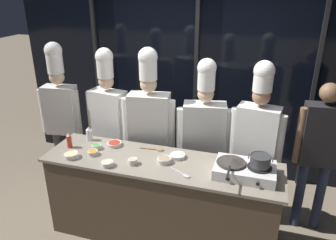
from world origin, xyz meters
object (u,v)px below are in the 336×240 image
Objects in this scene: chef_sous at (108,115)px; squeeze_bottle_clear at (89,134)px; portable_stove at (245,170)px; chef_pastry at (204,131)px; frying_pan at (231,161)px; prep_bowl_shrimp at (133,161)px; prep_bowl_ginger at (71,155)px; squeeze_bottle_chili at (69,140)px; chef_line at (149,121)px; chef_apprentice at (257,135)px; prep_bowl_rice at (178,155)px; serving_spoon_solid at (157,149)px; prep_bowl_chicken at (107,163)px; prep_bowl_carrots at (93,152)px; chef_head at (61,107)px; person_guest at (320,145)px; prep_bowl_scallions at (96,146)px; prep_bowl_mushrooms at (164,160)px; serving_spoon_slotted at (184,174)px; stock_pot at (260,161)px.

squeeze_bottle_clear is at bearing 94.89° from chef_sous.
chef_pastry is at bearing 129.35° from portable_stove.
chef_sous is (-1.58, 0.65, 0.02)m from frying_pan.
prep_bowl_shrimp is 0.65× the size of prep_bowl_ginger.
squeeze_bottle_chili is at bearing 13.21° from chef_pastry.
squeeze_bottle_clear is 1.11× the size of prep_bowl_ginger.
chef_apprentice is at bearing 172.95° from chef_line.
serving_spoon_solid is at bearing 161.42° from prep_bowl_rice.
squeeze_bottle_clear is 1.85m from chef_apprentice.
prep_bowl_ginger is at bearing 32.11° from chef_apprentice.
prep_bowl_chicken is 0.06× the size of chef_apprentice.
chef_apprentice is (1.60, 0.65, 0.13)m from prep_bowl_carrots.
portable_stove reaches higher than prep_bowl_chicken.
chef_line is at bearing 79.33° from prep_bowl_chicken.
chef_line is (-0.46, 0.42, 0.15)m from prep_bowl_rice.
chef_head reaches higher than chef_apprentice.
frying_pan is 2.31m from chef_head.
person_guest reaches higher than prep_bowl_ginger.
chef_apprentice reaches higher than person_guest.
chef_sous reaches higher than chef_pastry.
prep_bowl_scallions is at bearing -43.37° from squeeze_bottle_clear.
person_guest is at bearing 169.18° from chef_pastry.
chef_pastry is (0.17, 0.48, 0.09)m from prep_bowl_rice.
prep_bowl_chicken is 0.84× the size of prep_bowl_mushrooms.
chef_sous reaches higher than prep_bowl_ginger.
person_guest is (1.63, 0.41, 0.11)m from serving_spoon_solid.
person_guest is (2.26, 0.57, 0.09)m from prep_bowl_scallions.
chef_line is at bearing 129.77° from serving_spoon_slotted.
portable_stove is 0.29× the size of chef_apprentice.
prep_bowl_rice is 0.08× the size of chef_line.
chef_apprentice reaches higher than squeeze_bottle_chili.
prep_bowl_shrimp is at bearing -157.43° from prep_bowl_mushrooms.
portable_stove is 2.56× the size of stock_pot.
prep_bowl_ginger reaches higher than prep_bowl_scallions.
prep_bowl_mushrooms is 1.61m from person_guest.
chef_head reaches higher than prep_bowl_scallions.
prep_bowl_scallions is 0.44× the size of serving_spoon_slotted.
frying_pan is 2.22× the size of stock_pot.
serving_spoon_solid is (-0.40, 0.39, 0.00)m from serving_spoon_slotted.
chef_apprentice is at bearing 51.09° from serving_spoon_slotted.
serving_spoon_solid is 0.59m from chef_pastry.
chef_head is (-1.67, 0.47, 0.17)m from prep_bowl_rice.
prep_bowl_chicken is 0.06× the size of chef_pastry.
prep_bowl_carrots is 0.06× the size of person_guest.
serving_spoon_solid is (0.35, 0.45, -0.02)m from prep_bowl_chicken.
prep_bowl_carrots and prep_bowl_scallions have the same top height.
prep_bowl_carrots is 0.74× the size of prep_bowl_ginger.
prep_bowl_scallions is at bearing 102.97° from prep_bowl_carrots.
chef_sous is at bearing 160.53° from stock_pot.
prep_bowl_mushrooms is at bearing 24.06° from prep_bowl_chicken.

